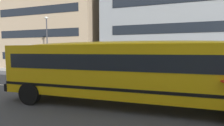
# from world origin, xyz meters

# --- Properties ---
(ground_plane) EXTENTS (400.00, 400.00, 0.00)m
(ground_plane) POSITION_xyz_m (0.00, 0.00, 0.00)
(ground_plane) COLOR #424244
(sidewalk_far) EXTENTS (120.00, 3.00, 0.01)m
(sidewalk_far) POSITION_xyz_m (0.00, 7.99, 0.01)
(sidewalk_far) COLOR gray
(sidewalk_far) RESTS_ON ground_plane
(lane_centreline) EXTENTS (110.00, 0.16, 0.01)m
(lane_centreline) POSITION_xyz_m (0.00, 0.00, 0.00)
(lane_centreline) COLOR silver
(lane_centreline) RESTS_ON ground_plane
(school_bus) EXTENTS (13.92, 3.30, 3.10)m
(school_bus) POSITION_xyz_m (-0.34, -1.50, 1.84)
(school_bus) COLOR yellow
(school_bus) RESTS_ON ground_plane
(street_lamp) EXTENTS (0.44, 0.44, 6.80)m
(street_lamp) POSITION_xyz_m (-12.29, 7.29, 4.31)
(street_lamp) COLOR #38383D
(street_lamp) RESTS_ON ground_plane
(apartment_block_far_left) EXTENTS (15.88, 9.25, 13.30)m
(apartment_block_far_left) POSITION_xyz_m (-15.76, 14.09, 6.65)
(apartment_block_far_left) COLOR tan
(apartment_block_far_left) RESTS_ON ground_plane
(apartment_block_far_centre) EXTENTS (21.63, 13.00, 19.70)m
(apartment_block_far_centre) POSITION_xyz_m (4.58, 15.97, 9.85)
(apartment_block_far_centre) COLOR gray
(apartment_block_far_centre) RESTS_ON ground_plane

